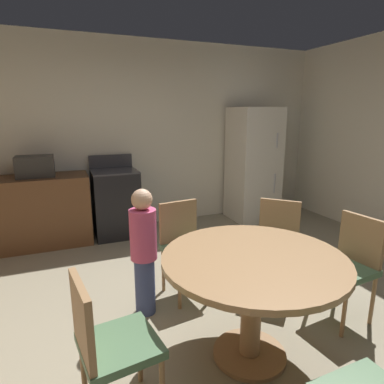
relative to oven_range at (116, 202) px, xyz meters
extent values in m
plane|color=gray|center=(0.41, -2.44, -0.47)|extent=(14.00, 14.00, 0.00)
cube|color=silver|center=(0.41, 0.40, 0.88)|extent=(6.19, 0.12, 2.70)
cube|color=brown|center=(-1.37, 0.00, -0.02)|extent=(2.04, 0.60, 0.90)
cube|color=black|center=(0.00, 0.00, -0.02)|extent=(0.60, 0.60, 0.90)
cube|color=#38383D|center=(0.00, 0.00, 0.44)|extent=(0.60, 0.60, 0.02)
cube|color=#38383D|center=(0.00, 0.28, 0.54)|extent=(0.60, 0.04, 0.18)
cube|color=silver|center=(2.16, -0.05, 0.41)|extent=(0.68, 0.66, 1.76)
cylinder|color=#B2B2B7|center=(2.34, -0.39, 0.81)|extent=(0.02, 0.02, 0.22)
cylinder|color=#B2B2B7|center=(2.34, -0.39, 0.16)|extent=(0.02, 0.02, 0.30)
cube|color=#2D2B28|center=(-0.96, 0.00, 0.56)|extent=(0.44, 0.32, 0.26)
cylinder|color=#9E754C|center=(0.48, -2.76, -0.45)|extent=(0.51, 0.51, 0.03)
cylinder|color=#9E754C|center=(0.48, -2.76, -0.11)|extent=(0.14, 0.14, 0.72)
cylinder|color=#9E754C|center=(0.48, -2.76, 0.27)|extent=(1.22, 1.22, 0.04)
cylinder|color=#9E754C|center=(-0.29, -2.70, -0.25)|extent=(0.03, 0.03, 0.43)
cylinder|color=#9E754C|center=(-0.63, -2.75, -0.25)|extent=(0.03, 0.03, 0.43)
cube|color=#4C704C|center=(-0.43, -2.89, -0.02)|extent=(0.45, 0.45, 0.05)
cube|color=#9E754C|center=(-0.61, -2.92, 0.19)|extent=(0.09, 0.38, 0.42)
cylinder|color=#9E754C|center=(1.24, -2.85, -0.25)|extent=(0.03, 0.03, 0.43)
cylinder|color=#9E754C|center=(1.21, -2.51, -0.25)|extent=(0.03, 0.03, 0.43)
cylinder|color=#9E754C|center=(1.58, -2.81, -0.25)|extent=(0.03, 0.03, 0.43)
cylinder|color=#9E754C|center=(1.54, -2.47, -0.25)|extent=(0.03, 0.03, 0.43)
cube|color=#4C704C|center=(1.39, -2.66, -0.02)|extent=(0.44, 0.44, 0.05)
cube|color=#9E754C|center=(1.57, -2.64, 0.19)|extent=(0.08, 0.38, 0.42)
cylinder|color=#9E754C|center=(0.55, -1.99, -0.25)|extent=(0.03, 0.03, 0.43)
cylinder|color=#9E754C|center=(0.21, -2.04, -0.25)|extent=(0.03, 0.03, 0.43)
cylinder|color=#9E754C|center=(0.51, -1.66, -0.25)|extent=(0.03, 0.03, 0.43)
cylinder|color=#9E754C|center=(0.17, -1.70, -0.25)|extent=(0.03, 0.03, 0.43)
cube|color=#4C704C|center=(0.36, -1.85, -0.02)|extent=(0.45, 0.45, 0.05)
cube|color=#9E754C|center=(0.34, -1.67, 0.19)|extent=(0.38, 0.08, 0.42)
cylinder|color=#9E754C|center=(1.13, -2.35, -0.25)|extent=(0.03, 0.03, 0.43)
cylinder|color=#9E754C|center=(0.89, -2.11, -0.25)|extent=(0.03, 0.03, 0.43)
cylinder|color=#9E754C|center=(1.37, -2.11, -0.25)|extent=(0.03, 0.03, 0.43)
cylinder|color=#9E754C|center=(1.13, -1.87, -0.25)|extent=(0.03, 0.03, 0.43)
cube|color=#4C704C|center=(1.13, -2.11, -0.02)|extent=(0.57, 0.57, 0.05)
cube|color=#9E754C|center=(1.26, -1.98, 0.19)|extent=(0.29, 0.29, 0.42)
cylinder|color=#3D4C84|center=(-0.08, -1.98, -0.22)|extent=(0.17, 0.17, 0.50)
cylinder|color=#D14C7A|center=(-0.08, -1.98, 0.24)|extent=(0.31, 0.31, 0.42)
sphere|color=#D6A884|center=(-0.08, -1.98, 0.54)|extent=(0.17, 0.17, 0.17)
camera|label=1|loc=(-0.63, -4.45, 1.20)|focal=30.53mm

